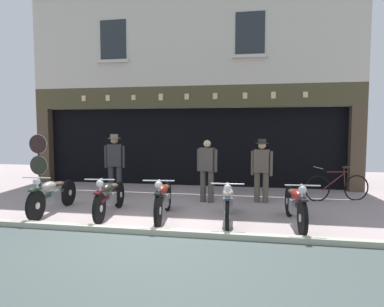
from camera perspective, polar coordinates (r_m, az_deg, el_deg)
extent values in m
cube|color=#A29191|center=(11.00, -0.78, -5.94)|extent=(22.90, 10.00, 0.08)
cube|color=#A7AA94|center=(6.36, -9.44, -13.26)|extent=(22.90, 0.16, 0.18)
cube|color=black|center=(13.10, 1.12, 1.62)|extent=(10.03, 4.00, 2.60)
cube|color=#4C3D2D|center=(13.05, -23.81, 1.23)|extent=(0.44, 0.36, 2.60)
cube|color=#4C3D2D|center=(11.28, 26.48, 0.71)|extent=(0.44, 0.36, 2.60)
cube|color=#23282D|center=(11.38, -0.27, 1.85)|extent=(9.59, 0.03, 2.18)
cube|color=#453E26|center=(10.99, -0.68, 9.70)|extent=(10.90, 0.24, 0.70)
cube|color=#DBC684|center=(12.07, -18.13, 9.00)|extent=(0.14, 0.03, 0.19)
cube|color=#DBC684|center=(11.69, -14.30, 9.24)|extent=(0.14, 0.03, 0.19)
cube|color=#DBC684|center=(11.34, -10.03, 9.46)|extent=(0.14, 0.03, 0.17)
cube|color=#DBC684|center=(11.06, -5.38, 9.65)|extent=(0.14, 0.03, 0.22)
cube|color=#DBC684|center=(10.86, -0.91, 9.76)|extent=(0.14, 0.03, 0.19)
cube|color=#DBC684|center=(10.72, 3.99, 9.82)|extent=(0.14, 0.03, 0.20)
cube|color=#DBC684|center=(10.66, 9.11, 9.81)|extent=(0.14, 0.03, 0.19)
cube|color=#DBC684|center=(10.68, 13.83, 9.73)|extent=(0.14, 0.03, 0.21)
cube|color=#DBC684|center=(10.78, 18.93, 9.57)|extent=(0.14, 0.03, 0.17)
cube|color=beige|center=(11.40, -0.61, 19.25)|extent=(10.90, 0.40, 3.12)
cube|color=#23282D|center=(11.92, -13.41, 18.48)|extent=(0.90, 0.02, 1.30)
cube|color=beige|center=(11.73, -13.43, 15.20)|extent=(1.10, 0.12, 0.10)
cube|color=#23282D|center=(11.01, 9.96, 19.73)|extent=(0.90, 0.02, 1.30)
cube|color=beige|center=(10.81, 9.91, 16.20)|extent=(1.10, 0.12, 0.10)
cylinder|color=black|center=(7.69, -25.28, -8.12)|extent=(0.11, 0.65, 0.64)
cylinder|color=silver|center=(7.69, -25.28, -8.12)|extent=(0.11, 0.15, 0.14)
cylinder|color=black|center=(8.90, -20.47, -6.32)|extent=(0.12, 0.65, 0.64)
cylinder|color=silver|center=(8.90, -20.47, -6.32)|extent=(0.12, 0.15, 0.14)
cube|color=#1E3C25|center=(8.26, -22.72, -6.34)|extent=(0.15, 1.30, 0.07)
cube|color=slate|center=(8.28, -22.70, -6.82)|extent=(0.22, 0.33, 0.26)
ellipsoid|color=gray|center=(8.09, -23.35, -5.16)|extent=(0.25, 0.47, 0.20)
ellipsoid|color=#38281E|center=(8.45, -21.91, -4.85)|extent=(0.22, 0.31, 0.10)
cube|color=#1E3C25|center=(7.63, -25.36, -5.61)|extent=(0.12, 0.37, 0.04)
sphere|color=silver|center=(7.65, -25.16, -4.37)|extent=(0.15, 0.15, 0.15)
cylinder|color=silver|center=(7.64, -25.18, -3.78)|extent=(0.62, 0.06, 0.02)
cylinder|color=silver|center=(7.67, -25.19, -5.95)|extent=(0.05, 0.25, 0.62)
cylinder|color=black|center=(7.02, -15.66, -9.09)|extent=(0.14, 0.63, 0.63)
cylinder|color=silver|center=(7.02, -15.66, -9.09)|extent=(0.11, 0.15, 0.14)
cylinder|color=black|center=(8.32, -12.41, -6.92)|extent=(0.15, 0.64, 0.63)
cylinder|color=silver|center=(8.32, -12.41, -6.92)|extent=(0.12, 0.15, 0.14)
cube|color=#54151B|center=(7.65, -13.91, -7.04)|extent=(0.21, 1.29, 0.07)
cube|color=slate|center=(7.66, -13.90, -7.55)|extent=(0.23, 0.34, 0.26)
ellipsoid|color=black|center=(7.45, -14.33, -5.77)|extent=(0.27, 0.48, 0.20)
ellipsoid|color=#38281E|center=(7.85, -13.37, -5.39)|extent=(0.23, 0.32, 0.10)
cube|color=#54151B|center=(6.96, -15.72, -6.40)|extent=(0.14, 0.37, 0.04)
sphere|color=silver|center=(6.98, -15.58, -4.98)|extent=(0.15, 0.15, 0.15)
cylinder|color=silver|center=(6.97, -15.59, -4.33)|extent=(0.62, 0.09, 0.02)
cylinder|color=silver|center=(7.00, -15.60, -6.70)|extent=(0.06, 0.27, 0.61)
cylinder|color=black|center=(6.55, -5.84, -9.76)|extent=(0.15, 0.67, 0.67)
cylinder|color=silver|center=(6.55, -5.84, -9.76)|extent=(0.12, 0.16, 0.15)
cylinder|color=black|center=(7.89, -4.17, -7.32)|extent=(0.16, 0.67, 0.67)
cylinder|color=silver|center=(7.89, -4.17, -7.32)|extent=(0.13, 0.16, 0.15)
cube|color=black|center=(7.20, -4.93, -7.50)|extent=(0.22, 1.28, 0.07)
cube|color=slate|center=(7.21, -4.93, -8.04)|extent=(0.24, 0.34, 0.26)
ellipsoid|color=maroon|center=(7.00, -5.15, -6.17)|extent=(0.27, 0.48, 0.20)
ellipsoid|color=#38281E|center=(7.40, -4.65, -5.74)|extent=(0.23, 0.32, 0.10)
cube|color=black|center=(6.48, -5.86, -6.74)|extent=(0.14, 0.37, 0.04)
sphere|color=silver|center=(6.51, -5.78, -5.36)|extent=(0.15, 0.15, 0.15)
cylinder|color=silver|center=(6.50, -5.79, -4.67)|extent=(0.62, 0.09, 0.02)
cylinder|color=silver|center=(6.53, -5.80, -7.21)|extent=(0.07, 0.26, 0.61)
cylinder|color=black|center=(6.36, 6.09, -10.46)|extent=(0.10, 0.62, 0.61)
cylinder|color=silver|center=(6.36, 6.09, -10.46)|extent=(0.11, 0.14, 0.14)
cylinder|color=black|center=(7.66, 6.29, -7.90)|extent=(0.11, 0.62, 0.61)
cylinder|color=silver|center=(7.66, 6.29, -7.90)|extent=(0.12, 0.14, 0.14)
cube|color=#233046|center=(6.98, 6.21, -8.10)|extent=(0.13, 1.23, 0.07)
cube|color=slate|center=(6.99, 6.20, -8.66)|extent=(0.22, 0.33, 0.26)
ellipsoid|color=tan|center=(6.78, 6.20, -6.74)|extent=(0.24, 0.47, 0.20)
ellipsoid|color=#38281E|center=(7.18, 6.25, -6.28)|extent=(0.22, 0.31, 0.10)
cube|color=#233046|center=(6.28, 6.12, -7.57)|extent=(0.12, 0.36, 0.04)
sphere|color=silver|center=(6.31, 6.14, -5.92)|extent=(0.15, 0.15, 0.15)
cylinder|color=silver|center=(6.29, 6.15, -5.20)|extent=(0.62, 0.06, 0.02)
cylinder|color=silver|center=(6.33, 6.12, -7.82)|extent=(0.05, 0.25, 0.61)
cylinder|color=black|center=(6.34, 18.47, -10.49)|extent=(0.11, 0.66, 0.66)
cylinder|color=silver|center=(6.34, 18.47, -10.49)|extent=(0.11, 0.15, 0.14)
cylinder|color=black|center=(7.67, 16.35, -7.87)|extent=(0.12, 0.66, 0.66)
cylinder|color=silver|center=(7.67, 16.35, -7.87)|extent=(0.12, 0.15, 0.14)
cube|color=black|center=(6.98, 17.33, -8.10)|extent=(0.15, 1.27, 0.07)
cube|color=slate|center=(6.99, 17.31, -8.66)|extent=(0.22, 0.33, 0.26)
ellipsoid|color=maroon|center=(6.78, 17.62, -6.74)|extent=(0.25, 0.47, 0.20)
ellipsoid|color=#38281E|center=(7.18, 16.99, -6.27)|extent=(0.22, 0.31, 0.10)
cube|color=black|center=(6.27, 18.54, -7.40)|extent=(0.12, 0.37, 0.04)
sphere|color=silver|center=(6.29, 18.46, -5.94)|extent=(0.15, 0.15, 0.15)
cylinder|color=silver|center=(6.28, 18.48, -5.22)|extent=(0.62, 0.06, 0.02)
cylinder|color=silver|center=(6.32, 18.46, -7.85)|extent=(0.05, 0.26, 0.61)
cylinder|color=#2D2D33|center=(9.57, -12.44, -4.67)|extent=(0.15, 0.15, 0.89)
cylinder|color=#2D2D33|center=(9.60, -13.74, -4.66)|extent=(0.15, 0.15, 0.89)
cube|color=#2D2D33|center=(9.50, -13.17, -0.30)|extent=(0.42, 0.31, 0.62)
cube|color=silver|center=(9.61, -13.07, 0.20)|extent=(0.14, 0.05, 0.34)
cube|color=black|center=(9.62, -13.05, 0.13)|extent=(0.05, 0.02, 0.32)
cylinder|color=#2D2D33|center=(9.47, -11.76, -0.54)|extent=(0.09, 0.09, 0.62)
cylinder|color=#2D2D33|center=(9.54, -14.56, -0.55)|extent=(0.09, 0.09, 0.62)
sphere|color=#9E7A5B|center=(9.47, -13.21, 2.23)|extent=(0.20, 0.20, 0.20)
cylinder|color=#7F705B|center=(9.47, -13.22, 2.57)|extent=(0.35, 0.35, 0.01)
cylinder|color=#7F705B|center=(9.47, -13.23, 2.91)|extent=(0.21, 0.21, 0.11)
cylinder|color=#47423D|center=(8.64, 3.27, -5.68)|extent=(0.15, 0.15, 0.85)
cylinder|color=#47423D|center=(8.72, 1.92, -5.58)|extent=(0.15, 0.15, 0.85)
cube|color=#47423D|center=(8.59, 2.61, -1.01)|extent=(0.42, 0.31, 0.60)
cube|color=white|center=(8.69, 2.89, -0.47)|extent=(0.14, 0.05, 0.34)
cube|color=#47234C|center=(8.70, 2.92, -0.55)|extent=(0.05, 0.02, 0.31)
cylinder|color=#47423D|center=(8.51, 4.08, -1.26)|extent=(0.09, 0.09, 0.57)
cylinder|color=#47423D|center=(8.68, 1.16, -1.14)|extent=(0.09, 0.09, 0.57)
sphere|color=tan|center=(8.56, 2.62, 1.69)|extent=(0.19, 0.19, 0.19)
cylinder|color=brown|center=(8.81, 12.54, -5.70)|extent=(0.15, 0.15, 0.81)
cylinder|color=brown|center=(8.85, 11.13, -5.64)|extent=(0.15, 0.15, 0.81)
cube|color=brown|center=(8.74, 11.91, -1.27)|extent=(0.42, 0.29, 0.59)
cube|color=white|center=(8.85, 12.03, -0.75)|extent=(0.14, 0.05, 0.33)
cube|color=navy|center=(8.86, 12.05, -0.82)|extent=(0.05, 0.02, 0.31)
cylinder|color=brown|center=(8.71, 13.42, -1.70)|extent=(0.09, 0.09, 0.63)
cylinder|color=brown|center=(8.79, 10.39, -1.60)|extent=(0.09, 0.09, 0.63)
sphere|color=tan|center=(8.71, 11.95, 1.38)|extent=(0.20, 0.20, 0.20)
cylinder|color=#332D28|center=(8.71, 11.95, 1.74)|extent=(0.34, 0.34, 0.01)
cylinder|color=#332D28|center=(8.70, 11.96, 2.10)|extent=(0.21, 0.21, 0.11)
cylinder|color=#232328|center=(11.65, -24.84, -1.33)|extent=(0.06, 0.06, 1.71)
cylinder|color=black|center=(11.59, -24.98, 1.48)|extent=(0.60, 0.03, 0.60)
torus|color=beige|center=(11.61, -24.94, 1.48)|extent=(0.62, 0.04, 0.62)
cylinder|color=#23281E|center=(11.64, -24.87, -1.86)|extent=(0.60, 0.03, 0.60)
torus|color=beige|center=(11.66, -24.83, -1.85)|extent=(0.62, 0.04, 0.62)
cube|color=silver|center=(11.03, 9.76, 3.81)|extent=(0.76, 0.02, 0.91)
cube|color=#232328|center=(11.02, 9.78, 5.65)|extent=(0.76, 0.01, 0.20)
torus|color=black|center=(9.43, 20.77, -5.68)|extent=(0.68, 0.23, 0.70)
torus|color=black|center=(9.96, 26.42, -5.32)|extent=(0.68, 0.23, 0.70)
cylinder|color=#4C1E19|center=(9.60, 23.14, -4.48)|extent=(0.62, 0.21, 0.48)
cylinder|color=#4C1E19|center=(9.62, 23.75, -2.92)|extent=(0.59, 0.19, 0.03)
cylinder|color=#4C1E19|center=(9.74, 24.74, -3.70)|extent=(0.08, 0.05, 0.52)
ellipsoid|color=#332319|center=(9.73, 25.01, -2.17)|extent=(0.26, 0.18, 0.06)
cylinder|color=silver|center=(9.35, 20.87, -2.30)|extent=(0.16, 0.49, 0.02)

